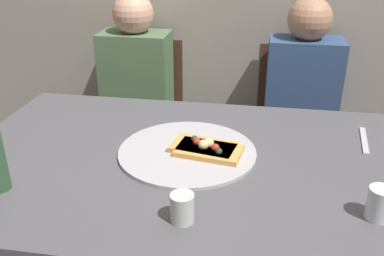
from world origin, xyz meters
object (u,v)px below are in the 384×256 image
(pizza_tray, at_px, (187,152))
(tumbler_far, at_px, (380,204))
(pizza_slice_extra, at_px, (204,147))
(guest_in_beanie, at_px, (301,109))
(tumbler_near, at_px, (182,208))
(pizza_slice_last, at_px, (208,150))
(chair_right, at_px, (297,120))
(chair_left, at_px, (142,110))
(dining_table, at_px, (187,176))
(table_knife, at_px, (364,140))
(guest_in_sweater, at_px, (133,99))

(pizza_tray, height_order, tumbler_far, tumbler_far)
(pizza_slice_extra, relative_size, guest_in_beanie, 0.21)
(tumbler_near, height_order, tumbler_far, tumbler_far)
(pizza_slice_last, distance_m, tumbler_far, 0.56)
(pizza_slice_last, distance_m, tumbler_near, 0.36)
(chair_right, distance_m, guest_in_beanie, 0.20)
(pizza_slice_extra, xyz_separation_m, chair_left, (-0.48, 0.86, -0.25))
(chair_right, bearing_deg, pizza_slice_last, 67.24)
(chair_left, bearing_deg, tumbler_far, 130.66)
(dining_table, xyz_separation_m, table_knife, (0.62, 0.24, 0.07))
(pizza_slice_extra, bearing_deg, tumbler_far, -29.34)
(tumbler_near, height_order, chair_left, chair_left)
(pizza_tray, xyz_separation_m, pizza_slice_extra, (0.06, 0.01, 0.02))
(tumbler_far, height_order, chair_left, chair_left)
(dining_table, height_order, guest_in_sweater, guest_in_sweater)
(dining_table, xyz_separation_m, tumbler_near, (0.05, -0.33, 0.11))
(table_knife, bearing_deg, guest_in_beanie, -153.93)
(tumbler_far, relative_size, chair_right, 0.10)
(tumbler_near, distance_m, chair_right, 1.34)
(pizza_slice_last, bearing_deg, tumbler_far, -28.31)
(chair_left, bearing_deg, chair_right, -180.00)
(pizza_slice_last, bearing_deg, guest_in_sweater, 124.05)
(chair_left, xyz_separation_m, chair_right, (0.87, 0.00, 0.00))
(chair_right, distance_m, guest_in_sweater, 0.89)
(pizza_slice_last, xyz_separation_m, tumbler_far, (0.49, -0.27, 0.02))
(dining_table, bearing_deg, tumbler_far, -22.85)
(table_knife, bearing_deg, pizza_tray, -65.23)
(pizza_tray, height_order, pizza_slice_last, pizza_slice_last)
(table_knife, height_order, chair_left, chair_left)
(tumbler_near, height_order, guest_in_sweater, guest_in_sweater)
(pizza_tray, xyz_separation_m, tumbler_near, (0.05, -0.37, 0.03))
(table_knife, xyz_separation_m, chair_right, (-0.18, 0.68, -0.23))
(pizza_tray, xyz_separation_m, chair_left, (-0.42, 0.88, -0.24))
(tumbler_near, distance_m, chair_left, 1.36)
(tumbler_far, xyz_separation_m, table_knife, (0.06, 0.47, -0.04))
(table_knife, height_order, guest_in_sweater, guest_in_sweater)
(pizza_tray, distance_m, guest_in_beanie, 0.86)
(pizza_slice_last, relative_size, pizza_slice_extra, 0.99)
(tumbler_near, bearing_deg, dining_table, 97.76)
(pizza_slice_last, distance_m, table_knife, 0.59)
(pizza_slice_extra, height_order, tumbler_near, tumbler_near)
(table_knife, xyz_separation_m, guest_in_beanie, (-0.18, 0.53, -0.10))
(dining_table, relative_size, guest_in_sweater, 1.36)
(dining_table, xyz_separation_m, tumbler_far, (0.56, -0.24, 0.12))
(tumbler_near, bearing_deg, guest_in_sweater, 113.36)
(tumbler_near, height_order, table_knife, tumbler_near)
(tumbler_far, height_order, guest_in_beanie, guest_in_beanie)
(guest_in_beanie, bearing_deg, tumbler_near, 70.26)
(pizza_slice_extra, bearing_deg, guest_in_beanie, 61.33)
(pizza_slice_last, height_order, table_knife, pizza_slice_last)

